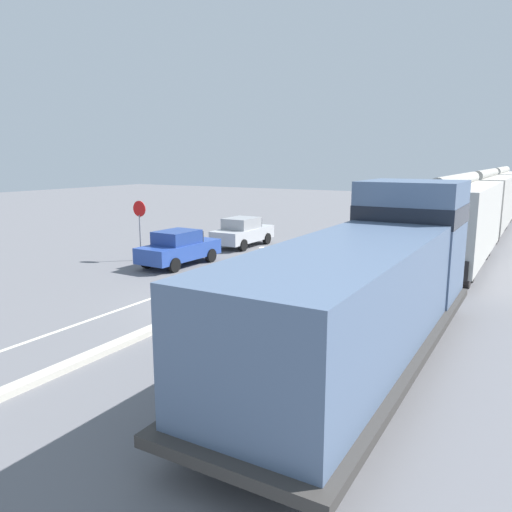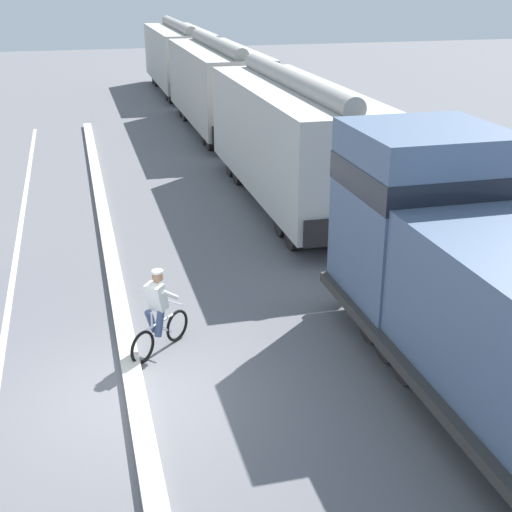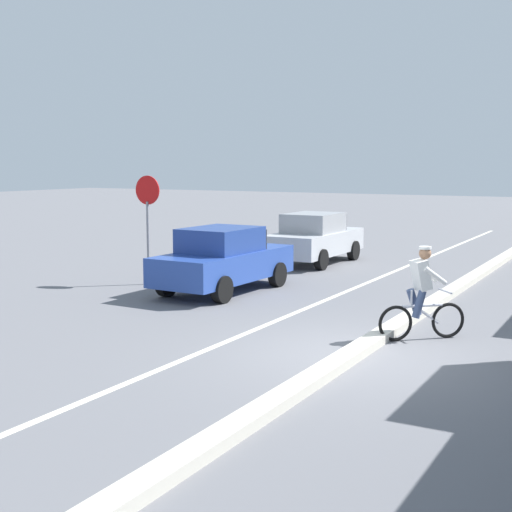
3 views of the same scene
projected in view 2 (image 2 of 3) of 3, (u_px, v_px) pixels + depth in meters
ground_plane at (136, 399)px, 12.43m from camera, size 120.00×120.00×0.00m
median_curb at (113, 266)px, 17.79m from camera, size 0.36×36.00×0.16m
lane_stripe at (13, 279)px, 17.26m from camera, size 0.14×36.00×0.01m
hopper_car_lead at (292, 140)px, 21.98m from camera, size 2.90×10.60×4.18m
hopper_car_middle at (217, 85)px, 32.40m from camera, size 2.90×10.60×4.18m
hopper_car_trailing at (179, 57)px, 42.82m from camera, size 2.90×10.60×4.18m
cyclist at (158, 314)px, 13.68m from camera, size 1.29×1.22×1.71m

